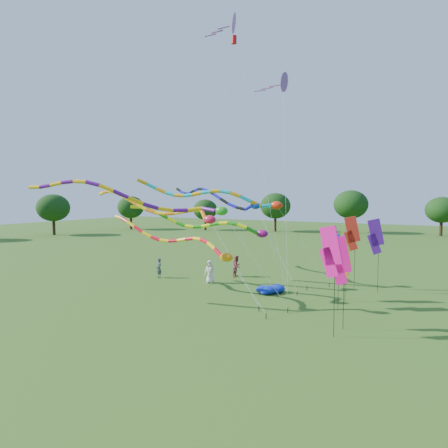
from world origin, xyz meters
The scene contains 20 objects.
ground centered at (0.00, 0.00, 0.00)m, with size 160.00×160.00×0.00m, color #275215.
tree_ring centered at (1.36, -1.10, 5.62)m, with size 118.14×119.48×9.63m.
tube_kite_red centered at (-4.14, 1.81, 3.71)m, with size 13.22×2.56×5.76m.
tube_kite_orange centered at (-5.87, 2.24, 5.82)m, with size 14.21×1.72×7.68m.
tube_kite_purple centered at (-4.59, -1.31, 6.45)m, with size 14.70×5.51×8.23m.
tube_kite_blue centered at (-4.99, 8.28, 6.50)m, with size 13.53×5.38×7.96m.
tube_kite_cyan centered at (-3.51, 6.49, 6.56)m, with size 13.87×4.67×8.51m.
tube_kite_green centered at (-3.68, 5.30, 4.56)m, with size 12.23×4.31×6.51m.
delta_kite_high_a centered at (-1.78, 4.63, 18.08)m, with size 6.55×1.64×18.87m.
delta_kite_high_c centered at (0.47, 8.26, 14.92)m, with size 4.30×4.99×15.78m.
banner_pole_orange centered at (5.40, 5.84, 2.72)m, with size 1.16×0.19×3.98m.
banner_pole_blue_a centered at (5.38, 4.05, 3.19)m, with size 1.11×0.50×4.45m.
banner_pole_magenta_b centered at (6.32, 0.62, 3.43)m, with size 1.16×0.15×4.69m.
banner_pole_violet centered at (6.95, 9.04, 3.87)m, with size 1.11×0.51×5.14m.
banner_pole_magenta_a centered at (6.15, -0.60, 4.00)m, with size 1.16×0.28×5.27m.
banner_pole_red centered at (5.35, 9.30, 3.98)m, with size 1.12×0.45×5.25m.
blue_nylon_heap centered at (0.63, 5.28, 0.24)m, with size 1.96×1.75×0.53m.
person_a centered at (-4.43, 6.02, 0.88)m, with size 0.86×0.56×1.76m, color silver.
person_b centered at (-9.03, 5.59, 0.80)m, with size 0.58×0.38×1.60m, color #38444E.
person_c centered at (-3.67, 9.06, 0.88)m, with size 0.86×0.67×1.76m, color #96363D.
Camera 1 is at (10.21, -18.19, 6.57)m, focal length 30.00 mm.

